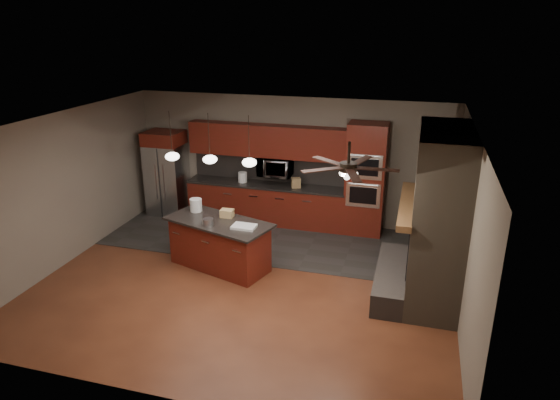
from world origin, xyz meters
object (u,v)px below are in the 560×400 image
(paint_tray, at_px, (244,227))
(counter_bucket, at_px, (243,177))
(microwave, at_px, (275,167))
(kitchen_island, at_px, (220,244))
(white_bucket, at_px, (196,205))
(paint_can, at_px, (208,222))
(counter_box, at_px, (296,183))
(oven_tower, at_px, (365,180))
(cardboard_box, at_px, (227,213))
(refrigerator, at_px, (167,173))

(paint_tray, bearing_deg, counter_bucket, 111.57)
(microwave, distance_m, counter_bucket, 0.80)
(kitchen_island, xyz_separation_m, white_bucket, (-0.59, 0.34, 0.58))
(white_bucket, distance_m, paint_can, 0.76)
(kitchen_island, bearing_deg, counter_box, 86.50)
(paint_can, relative_size, counter_box, 0.87)
(paint_tray, height_order, counter_box, counter_box)
(microwave, relative_size, counter_box, 3.43)
(white_bucket, bearing_deg, oven_tower, 33.97)
(cardboard_box, bearing_deg, paint_can, -112.78)
(oven_tower, bearing_deg, refrigerator, -179.07)
(paint_can, height_order, paint_tray, paint_can)
(oven_tower, bearing_deg, white_bucket, -146.03)
(counter_bucket, bearing_deg, oven_tower, -0.16)
(white_bucket, height_order, cardboard_box, white_bucket)
(refrigerator, relative_size, counter_bucket, 8.70)
(refrigerator, distance_m, cardboard_box, 3.06)
(oven_tower, xyz_separation_m, kitchen_island, (-2.35, -2.32, -0.73))
(oven_tower, bearing_deg, paint_tray, -125.88)
(kitchen_island, relative_size, counter_bucket, 9.46)
(counter_bucket, bearing_deg, refrigerator, -177.47)
(paint_can, distance_m, counter_box, 2.69)
(kitchen_island, bearing_deg, cardboard_box, 86.35)
(paint_tray, bearing_deg, paint_can, -172.73)
(oven_tower, height_order, refrigerator, oven_tower)
(oven_tower, distance_m, paint_tray, 3.08)
(kitchen_island, distance_m, white_bucket, 0.89)
(oven_tower, xyz_separation_m, refrigerator, (-4.56, -0.07, -0.21))
(paint_tray, bearing_deg, cardboard_box, 141.69)
(refrigerator, distance_m, white_bucket, 2.50)
(microwave, bearing_deg, refrigerator, -177.09)
(white_bucket, bearing_deg, paint_can, -49.22)
(paint_tray, distance_m, cardboard_box, 0.61)
(kitchen_island, relative_size, paint_can, 11.43)
(white_bucket, height_order, counter_box, white_bucket)
(refrigerator, bearing_deg, cardboard_box, -41.49)
(cardboard_box, distance_m, counter_box, 2.20)
(kitchen_island, bearing_deg, paint_tray, 0.15)
(kitchen_island, bearing_deg, counter_bucket, 116.54)
(kitchen_island, height_order, counter_bucket, counter_bucket)
(refrigerator, relative_size, kitchen_island, 0.92)
(white_bucket, bearing_deg, kitchen_island, -29.68)
(white_bucket, xyz_separation_m, counter_box, (1.46, 1.94, -0.03))
(microwave, relative_size, cardboard_box, 3.18)
(counter_box, bearing_deg, paint_can, -133.41)
(oven_tower, bearing_deg, paint_can, -133.72)
(microwave, distance_m, paint_can, 2.67)
(refrigerator, bearing_deg, paint_tray, -41.18)
(microwave, distance_m, counter_box, 0.58)
(microwave, xyz_separation_m, refrigerator, (-2.58, -0.13, -0.32))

